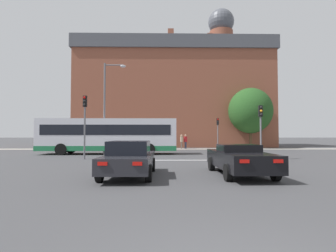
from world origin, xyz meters
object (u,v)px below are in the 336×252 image
object	(u,v)px
car_roadster_right	(239,159)
traffic_light_far_left	(121,128)
pedestrian_walking_west	(83,141)
car_saloon_left	(130,158)
pedestrian_walking_east	(181,140)
pedestrian_waiting	(186,140)
traffic_light_far_right	(218,128)
traffic_light_near_right	(261,123)
bus_crossing_lead	(108,135)
street_lamp_junction	(108,100)
traffic_light_near_left	(85,117)

from	to	relation	value
car_roadster_right	traffic_light_far_left	bearing A→B (deg)	110.96
traffic_light_far_left	pedestrian_walking_west	distance (m)	4.81
car_saloon_left	pedestrian_walking_west	size ratio (longest dim) A/B	2.58
traffic_light_far_left	pedestrian_walking_east	xyz separation A→B (m)	(7.53, 0.95, -1.49)
pedestrian_waiting	pedestrian_walking_east	xyz separation A→B (m)	(-0.54, -0.25, -0.00)
car_roadster_right	pedestrian_walking_east	size ratio (longest dim) A/B	2.70
traffic_light_far_right	traffic_light_near_right	size ratio (longest dim) A/B	0.99
bus_crossing_lead	traffic_light_far_right	xyz separation A→B (m)	(11.60, 7.70, 0.86)
traffic_light_near_right	pedestrian_waiting	size ratio (longest dim) A/B	2.11
car_saloon_left	street_lamp_junction	distance (m)	13.12
bus_crossing_lead	traffic_light_near_right	distance (m)	13.14
traffic_light_near_left	traffic_light_near_right	distance (m)	12.55
traffic_light_far_right	pedestrian_walking_west	xyz separation A→B (m)	(-16.41, 0.75, -1.52)
traffic_light_near_left	pedestrian_walking_east	xyz separation A→B (m)	(7.93, 14.21, -1.97)
traffic_light_near_left	pedestrian_waiting	xyz separation A→B (m)	(8.47, 14.46, -1.96)
car_roadster_right	street_lamp_junction	xyz separation A→B (m)	(-8.14, 11.73, 4.14)
pedestrian_waiting	pedestrian_walking_east	distance (m)	0.59
pedestrian_walking_east	pedestrian_walking_west	distance (m)	12.11
traffic_light_near_right	pedestrian_walking_west	distance (m)	21.84
traffic_light_far_left	pedestrian_walking_west	size ratio (longest dim) A/B	2.13
traffic_light_near_right	traffic_light_near_left	bearing A→B (deg)	177.76
traffic_light_far_right	traffic_light_near_right	world-z (taller)	traffic_light_near_right
traffic_light_near_left	street_lamp_junction	bearing A→B (deg)	79.47
car_saloon_left	pedestrian_walking_west	bearing A→B (deg)	112.02
car_saloon_left	traffic_light_near_right	bearing A→B (deg)	42.12
car_saloon_left	traffic_light_far_right	size ratio (longest dim) A/B	1.21
street_lamp_junction	bus_crossing_lead	bearing A→B (deg)	97.28
traffic_light_near_left	pedestrian_walking_east	bearing A→B (deg)	60.84
car_saloon_left	pedestrian_walking_east	bearing A→B (deg)	81.04
traffic_light_near_right	bus_crossing_lead	bearing A→B (deg)	155.01
car_roadster_right	pedestrian_walking_east	world-z (taller)	pedestrian_walking_east
traffic_light_far_right	traffic_light_near_right	bearing A→B (deg)	-88.77
traffic_light_far_left	traffic_light_far_right	size ratio (longest dim) A/B	1.00
bus_crossing_lead	pedestrian_walking_east	xyz separation A→B (m)	(7.28, 9.16, -0.64)
car_roadster_right	traffic_light_far_right	size ratio (longest dim) A/B	1.29
pedestrian_walking_east	pedestrian_walking_west	bearing A→B (deg)	-91.88
traffic_light_far_left	traffic_light_near_right	distance (m)	18.34
bus_crossing_lead	traffic_light_far_left	size ratio (longest dim) A/B	3.24
bus_crossing_lead	traffic_light_far_left	world-z (taller)	traffic_light_far_left
pedestrian_walking_east	traffic_light_far_right	bearing A→B (deg)	66.07
street_lamp_junction	pedestrian_walking_east	bearing A→B (deg)	54.63
car_roadster_right	traffic_light_near_left	world-z (taller)	traffic_light_near_left
traffic_light_far_left	pedestrian_walking_east	distance (m)	7.73
street_lamp_junction	pedestrian_walking_west	world-z (taller)	street_lamp_junction
pedestrian_waiting	pedestrian_walking_west	bearing A→B (deg)	143.79
pedestrian_walking_east	pedestrian_waiting	bearing A→B (deg)	109.13
pedestrian_walking_west	traffic_light_near_left	bearing A→B (deg)	-168.00
traffic_light_near_left	traffic_light_far_left	size ratio (longest dim) A/B	1.20
car_roadster_right	traffic_light_near_left	distance (m)	11.95
traffic_light_far_left	car_saloon_left	bearing A→B (deg)	-79.71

